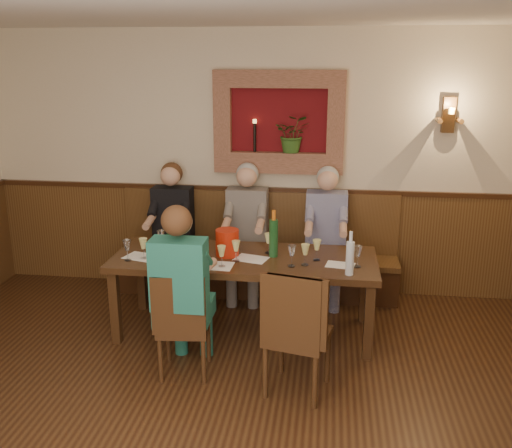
{
  "coord_description": "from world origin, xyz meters",
  "views": [
    {
      "loc": [
        0.74,
        -3.01,
        2.5
      ],
      "look_at": [
        0.1,
        1.9,
        1.05
      ],
      "focal_mm": 40.0,
      "sensor_mm": 36.0,
      "label": 1
    }
  ],
  "objects": [
    {
      "name": "room_shell",
      "position": [
        0.0,
        0.0,
        1.89
      ],
      "size": [
        6.04,
        6.04,
        2.82
      ],
      "color": "beige",
      "rests_on": "ground"
    },
    {
      "name": "wainscoting",
      "position": [
        0.0,
        -0.0,
        0.59
      ],
      "size": [
        6.02,
        6.02,
        1.15
      ],
      "color": "#4C2E15",
      "rests_on": "ground"
    },
    {
      "name": "wall_niche",
      "position": [
        0.24,
        2.94,
        1.81
      ],
      "size": [
        1.36,
        0.3,
        1.06
      ],
      "color": "#5E0D11",
      "rests_on": "ground"
    },
    {
      "name": "wall_sconce",
      "position": [
        1.9,
        2.93,
        1.94
      ],
      "size": [
        0.25,
        0.2,
        0.35
      ],
      "color": "#4C2E15",
      "rests_on": "ground"
    },
    {
      "name": "dining_table",
      "position": [
        0.0,
        1.85,
        0.68
      ],
      "size": [
        2.4,
        0.9,
        0.75
      ],
      "color": "#33200F",
      "rests_on": "ground"
    },
    {
      "name": "bench",
      "position": [
        0.0,
        2.79,
        0.33
      ],
      "size": [
        3.0,
        0.45,
        1.11
      ],
      "color": "#381E0F",
      "rests_on": "ground"
    },
    {
      "name": "chair_near_left",
      "position": [
        -0.38,
        1.05,
        0.26
      ],
      "size": [
        0.44,
        0.44,
        0.91
      ],
      "rotation": [
        0.0,
        0.0,
        0.1
      ],
      "color": "#33200F",
      "rests_on": "ground"
    },
    {
      "name": "chair_near_right",
      "position": [
        0.54,
        0.9,
        0.3
      ],
      "size": [
        0.54,
        0.54,
        1.02
      ],
      "rotation": [
        0.0,
        0.0,
        -0.23
      ],
      "color": "#33200F",
      "rests_on": "ground"
    },
    {
      "name": "person_bench_left",
      "position": [
        -0.92,
        2.69,
        0.59
      ],
      "size": [
        0.42,
        0.52,
        1.43
      ],
      "color": "black",
      "rests_on": "ground"
    },
    {
      "name": "person_bench_mid",
      "position": [
        -0.11,
        2.69,
        0.6
      ],
      "size": [
        0.43,
        0.53,
        1.45
      ],
      "color": "#4F4B48",
      "rests_on": "ground"
    },
    {
      "name": "person_bench_right",
      "position": [
        0.73,
        2.69,
        0.59
      ],
      "size": [
        0.42,
        0.52,
        1.43
      ],
      "color": "navy",
      "rests_on": "ground"
    },
    {
      "name": "person_chair_front",
      "position": [
        -0.38,
        1.07,
        0.6
      ],
      "size": [
        0.43,
        0.53,
        1.45
      ],
      "color": "#1A555B",
      "rests_on": "ground"
    },
    {
      "name": "spittoon_bucket",
      "position": [
        -0.16,
        1.87,
        0.87
      ],
      "size": [
        0.28,
        0.28,
        0.24
      ],
      "primitive_type": "cylinder",
      "rotation": [
        0.0,
        0.0,
        -0.43
      ],
      "color": "red",
      "rests_on": "dining_table"
    },
    {
      "name": "wine_bottle_green_a",
      "position": [
        0.26,
        1.89,
        0.93
      ],
      "size": [
        0.08,
        0.08,
        0.44
      ],
      "rotation": [
        0.0,
        0.0,
        -0.02
      ],
      "color": "#19471E",
      "rests_on": "dining_table"
    },
    {
      "name": "wine_bottle_green_b",
      "position": [
        -0.69,
        1.87,
        0.91
      ],
      "size": [
        0.07,
        0.07,
        0.39
      ],
      "rotation": [
        0.0,
        0.0,
        0.0
      ],
      "color": "#19471E",
      "rests_on": "dining_table"
    },
    {
      "name": "water_bottle",
      "position": [
        0.94,
        1.52,
        0.9
      ],
      "size": [
        0.09,
        0.09,
        0.38
      ],
      "rotation": [
        0.0,
        0.0,
        0.28
      ],
      "color": "silver",
      "rests_on": "dining_table"
    },
    {
      "name": "tasting_sheet_a",
      "position": [
        -0.93,
        1.72,
        0.75
      ],
      "size": [
        0.34,
        0.28,
        0.0
      ],
      "primitive_type": "cube",
      "rotation": [
        0.0,
        0.0,
        -0.27
      ],
      "color": "white",
      "rests_on": "dining_table"
    },
    {
      "name": "tasting_sheet_b",
      "position": [
        0.07,
        1.8,
        0.75
      ],
      "size": [
        0.33,
        0.27,
        0.0
      ],
      "primitive_type": "cube",
      "rotation": [
        0.0,
        0.0,
        -0.26
      ],
      "color": "white",
      "rests_on": "dining_table"
    },
    {
      "name": "tasting_sheet_c",
      "position": [
        0.87,
        1.74,
        0.75
      ],
      "size": [
        0.27,
        0.21,
        0.0
      ],
      "primitive_type": "cube",
      "rotation": [
        0.0,
        0.0,
        -0.17
      ],
      "color": "white",
      "rests_on": "dining_table"
    },
    {
      "name": "tasting_sheet_d",
      "position": [
        -0.22,
        1.58,
        0.75
      ],
      "size": [
        0.33,
        0.24,
        0.0
      ],
      "primitive_type": "cube",
      "rotation": [
        0.0,
        0.0,
        -0.03
      ],
      "color": "white",
      "rests_on": "dining_table"
    },
    {
      "name": "wine_glass_0",
      "position": [
        -0.89,
        1.68,
        0.85
      ],
      "size": [
        0.08,
        0.08,
        0.19
      ],
      "primitive_type": null,
      "color": "#E1E186",
      "rests_on": "dining_table"
    },
    {
      "name": "wine_glass_1",
      "position": [
        -0.81,
        1.94,
        0.85
      ],
      "size": [
        0.08,
        0.08,
        0.19
      ],
      "primitive_type": null,
      "color": "white",
      "rests_on": "dining_table"
    },
    {
      "name": "wine_glass_2",
      "position": [
        -0.48,
        1.63,
        0.85
      ],
      "size": [
        0.08,
        0.08,
        0.19
      ],
      "primitive_type": null,
      "color": "#E1E186",
      "rests_on": "dining_table"
    },
    {
      "name": "wine_glass_3",
      "position": [
        -0.24,
        1.96,
        0.85
      ],
      "size": [
        0.08,
        0.08,
        0.19
      ],
      "primitive_type": null,
      "color": "white",
      "rests_on": "dining_table"
    },
    {
      "name": "wine_glass_4",
      "position": [
        -0.06,
        1.72,
        0.85
      ],
      "size": [
        0.08,
        0.08,
        0.19
      ],
      "primitive_type": null,
      "color": "#E1E186",
      "rests_on": "dining_table"
    },
    {
      "name": "wine_glass_5",
      "position": [
        0.21,
        1.98,
        0.85
      ],
      "size": [
        0.08,
        0.08,
        0.19
      ],
      "primitive_type": null,
      "color": "#E1E186",
      "rests_on": "dining_table"
    },
    {
      "name": "wine_glass_6",
      "position": [
        0.44,
        1.65,
        0.85
      ],
      "size": [
        0.08,
        0.08,
        0.19
      ],
      "primitive_type": null,
      "color": "white",
      "rests_on": "dining_table"
    },
    {
      "name": "wine_glass_7",
      "position": [
        0.66,
        1.84,
        0.85
      ],
      "size": [
        0.08,
        0.08,
        0.19
      ],
      "primitive_type": null,
      "color": "#E1E186",
      "rests_on": "dining_table"
    },
    {
      "name": "wine_glass_8",
      "position": [
        1.01,
        1.72,
        0.85
      ],
      "size": [
        0.08,
        0.08,
        0.19
      ],
      "primitive_type": null,
      "color": "white",
      "rests_on": "dining_table"
    },
    {
      "name": "wine_glass_9",
      "position": [
        -0.16,
        1.56,
        0.85
      ],
      "size": [
        0.08,
        0.08,
        0.19
      ],
      "primitive_type": null,
      "color": "#E1E186",
      "rests_on": "dining_table"
    },
    {
      "name": "wine_glass_10",
      "position": [
        0.56,
        1.7,
        0.85
      ],
      "size": [
        0.08,
        0.08,
        0.19
      ],
      "primitive_type": null,
      "color": "#E1E186",
      "rests_on": "dining_table"
    },
    {
      "name": "wine_glass_11",
      "position": [
        -1.02,
        1.62,
        0.85
      ],
      "size": [
        0.08,
        0.08,
        0.19
      ],
      "primitive_type": null,
      "color": "white",
      "rests_on": "dining_table"
    }
  ]
}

